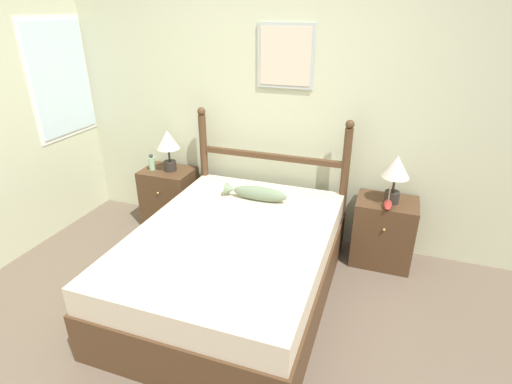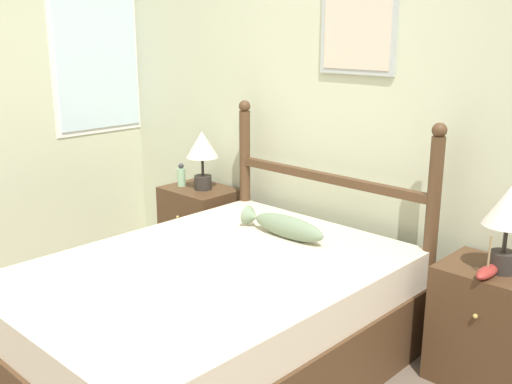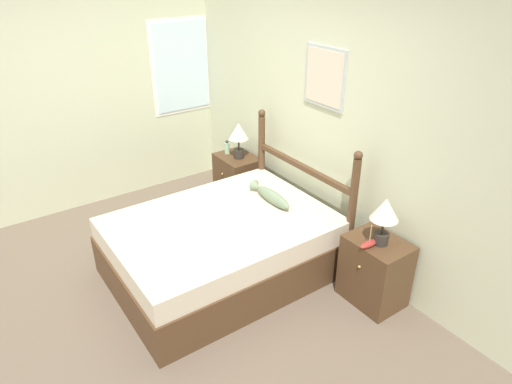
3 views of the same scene
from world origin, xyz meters
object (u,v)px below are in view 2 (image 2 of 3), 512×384
nightstand_right (491,327)px  table_lamp_left (202,150)px  bed (211,319)px  nightstand_left (200,228)px  model_boat (487,271)px  bottle (181,176)px  fish_pillow (283,225)px  table_lamp_right (508,214)px

nightstand_right → table_lamp_left: 2.20m
bed → table_lamp_left: 1.49m
nightstand_left → model_boat: model_boat is taller
bottle → fish_pillow: bottle is taller
table_lamp_left → model_boat: table_lamp_left is taller
table_lamp_left → model_boat: (2.12, -0.13, -0.26)m
bed → bottle: 1.53m
nightstand_left → nightstand_right: bearing=0.0°
nightstand_right → bed: bearing=-141.0°
nightstand_left → bottle: (-0.14, -0.04, 0.38)m
bed → table_lamp_left: size_ratio=4.71×
table_lamp_left → table_lamp_right: bearing=-0.5°
nightstand_left → table_lamp_right: size_ratio=1.45×
table_lamp_right → model_boat: 0.28m
table_lamp_left → bottle: table_lamp_left is taller
model_boat → fish_pillow: (-1.10, -0.18, 0.01)m
fish_pillow → bed: bearing=-88.3°
table_lamp_right → bottle: (-2.33, -0.03, -0.21)m
model_boat → nightstand_right: bearing=90.4°
nightstand_right → model_boat: size_ratio=3.00×
bed → nightstand_left: bearing=141.0°
table_lamp_right → bottle: 2.34m
nightstand_left → bottle: 0.41m
nightstand_left → table_lamp_right: bearing=-0.4°
nightstand_left → fish_pillow: 1.16m
bottle → fish_pillow: (1.21, -0.26, -0.04)m
bed → table_lamp_left: bearing=139.9°
model_boat → bottle: bearing=178.0°
nightstand_left → fish_pillow: (1.06, -0.30, 0.34)m
nightstand_left → model_boat: bearing=-3.3°
bottle → model_boat: size_ratio=0.83×
nightstand_left → model_boat: 2.19m
bed → table_lamp_right: bearing=37.9°
model_boat → nightstand_left: bearing=176.7°
table_lamp_right → nightstand_right: bearing=146.5°
nightstand_right → fish_pillow: (-1.10, -0.30, 0.34)m
nightstand_left → nightstand_right: size_ratio=1.00×
bed → nightstand_right: nightstand_right is taller
table_lamp_right → nightstand_left: bearing=179.6°
bed → table_lamp_right: 1.53m
table_lamp_right → bed: bearing=-142.1°
bed → fish_pillow: (-0.02, 0.57, 0.36)m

